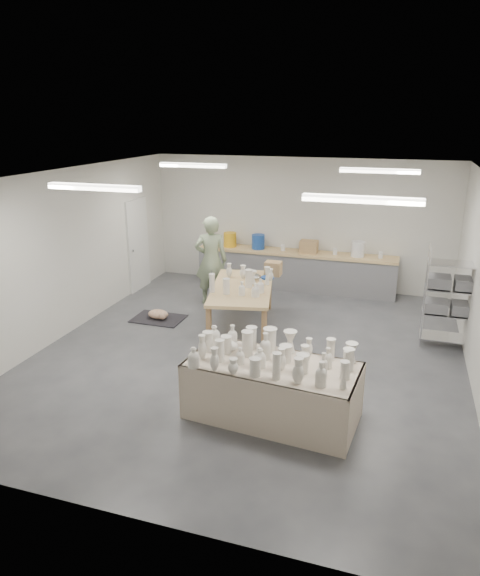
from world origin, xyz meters
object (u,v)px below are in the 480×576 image
(potter, at_px, (211,260))
(red_stool, at_px, (216,287))
(work_table, at_px, (247,285))
(drying_table, at_px, (272,387))

(potter, xyz_separation_m, red_stool, (0.00, 0.27, -0.67))
(potter, height_order, red_stool, potter)
(work_table, bearing_deg, red_stool, 118.78)
(work_table, height_order, red_stool, work_table)
(work_table, bearing_deg, potter, 125.62)
(drying_table, bearing_deg, potter, 126.19)
(potter, bearing_deg, work_table, 119.41)
(drying_table, distance_m, red_stool, 4.84)
(red_stool, bearing_deg, work_table, -49.08)
(work_table, xyz_separation_m, potter, (-1.10, 1.00, 0.14))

